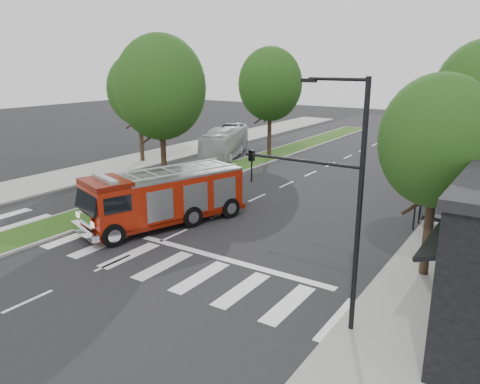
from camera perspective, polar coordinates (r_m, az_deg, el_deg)
name	(u,v)px	position (r m, az deg, el deg)	size (l,w,h in m)	color
ground	(174,235)	(23.72, -8.05, -5.26)	(140.00, 140.00, 0.00)	black
sidewalk_right	(478,224)	(27.89, 26.98, -3.49)	(5.00, 80.00, 0.15)	gray
sidewalk_left	(121,165)	(40.39, -14.28, 3.24)	(5.00, 80.00, 0.15)	gray
median	(258,160)	(41.16, 2.17, 3.94)	(3.00, 50.00, 0.15)	gray
bus_shelter	(449,193)	(25.73, 24.15, -0.07)	(3.20, 1.60, 2.61)	black
tree_right_near	(438,142)	(19.04, 23.01, 5.68)	(4.40, 4.40, 8.05)	black
tree_median_near	(161,87)	(30.70, -9.66, 12.45)	(5.80, 5.80, 10.16)	black
tree_median_far	(270,84)	(42.08, 3.70, 12.98)	(5.60, 5.60, 9.72)	black
tree_left_mid	(139,90)	(40.60, -12.26, 12.11)	(5.20, 5.20, 9.16)	black
streetlight_right_near	(332,188)	(14.51, 11.18, 0.46)	(4.08, 0.22, 8.00)	black
streetlight_right_far	(472,119)	(37.01, 26.43, 7.93)	(2.11, 0.20, 8.00)	black
fire_engine	(164,198)	(24.88, -9.20, -0.70)	(5.33, 9.34, 3.11)	#5C0F05
city_bus	(225,143)	(42.45, -1.81, 6.05)	(2.27, 9.70, 2.70)	silver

